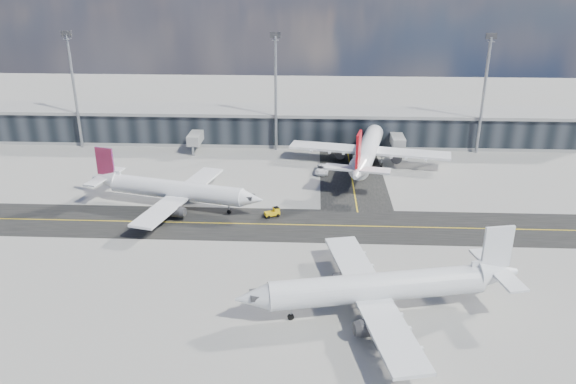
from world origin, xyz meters
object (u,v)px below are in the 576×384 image
Objects in this scene: airliner_redtail at (368,148)px; service_van at (322,169)px; airliner_near at (381,287)px; airliner_af at (174,190)px; baggage_tug at (273,212)px.

airliner_redtail reaches higher than service_van.
airliner_redtail reaches higher than airliner_near.
airliner_af is 5.73× the size of service_van.
baggage_tug is (-16.58, 30.09, -2.93)m from airliner_near.
airliner_near is at bearing 60.95° from airliner_af.
airliner_redtail is 1.13× the size of airliner_near.
baggage_tug reaches higher than service_van.
baggage_tug is (19.32, -3.62, -2.64)m from airliner_af.
airliner_af is at bearing 35.00° from airliner_near.
airliner_af is 49.25m from airliner_near.
airliner_near reaches higher than service_van.
baggage_tug is 25.86m from service_van.
airliner_af is 0.81× the size of airliner_redtail.
airliner_redtail is (39.11, 25.60, 0.79)m from airliner_af.
service_van is at bearing -4.19° from airliner_near.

